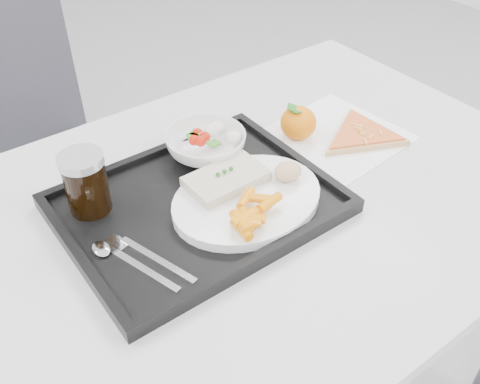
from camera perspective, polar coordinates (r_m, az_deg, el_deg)
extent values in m
cube|color=#A8A8AA|center=(0.96, 0.45, -1.53)|extent=(1.20, 0.80, 0.03)
cylinder|color=#47474C|center=(1.67, 8.22, 2.29)|extent=(0.04, 0.04, 0.72)
cube|color=#393941|center=(1.54, -19.83, 0.48)|extent=(0.48, 0.48, 0.04)
cylinder|color=#47474C|center=(1.55, -21.71, -12.27)|extent=(0.03, 0.03, 0.43)
cylinder|color=#47474C|center=(1.60, -9.77, -6.86)|extent=(0.03, 0.03, 0.43)
cylinder|color=#47474C|center=(1.86, -15.13, -0.20)|extent=(0.03, 0.03, 0.43)
cube|color=black|center=(0.93, -4.51, -1.49)|extent=(0.45, 0.35, 0.01)
cube|color=black|center=(1.03, -9.61, 4.00)|extent=(0.45, 0.02, 0.01)
cube|color=black|center=(0.82, 1.88, -7.00)|extent=(0.45, 0.02, 0.01)
cube|color=black|center=(1.02, 5.72, 3.87)|extent=(0.02, 0.32, 0.01)
cube|color=black|center=(0.86, -16.88, -6.46)|extent=(0.02, 0.32, 0.01)
cylinder|color=white|center=(0.91, 0.75, -0.81)|extent=(0.27, 0.27, 0.02)
cube|color=beige|center=(0.93, -1.48, 1.43)|extent=(0.14, 0.09, 0.02)
sphere|color=#236B1C|center=(0.92, -2.39, 1.90)|extent=(0.01, 0.01, 0.01)
sphere|color=#236B1C|center=(0.92, -1.67, 2.22)|extent=(0.01, 0.01, 0.01)
sphere|color=#236B1C|center=(0.93, -0.97, 2.53)|extent=(0.01, 0.01, 0.01)
ellipsoid|color=#D0B37C|center=(0.94, 5.14, 2.21)|extent=(0.06, 0.06, 0.03)
imported|color=white|center=(1.02, -3.68, 5.07)|extent=(0.15, 0.15, 0.05)
cylinder|color=black|center=(0.91, -16.06, 0.69)|extent=(0.07, 0.07, 0.10)
cylinder|color=#A5A8AD|center=(0.88, -16.66, 3.31)|extent=(0.07, 0.07, 0.01)
cube|color=silver|center=(0.82, -10.47, -7.96)|extent=(0.06, 0.15, 0.00)
ellipsoid|color=silver|center=(0.86, -14.61, -5.89)|extent=(0.04, 0.04, 0.01)
cube|color=silver|center=(0.83, -8.77, -7.15)|extent=(0.06, 0.15, 0.00)
cube|color=silver|center=(0.87, -12.93, -5.24)|extent=(0.03, 0.04, 0.00)
cube|color=white|center=(1.12, 10.14, 5.87)|extent=(0.27, 0.26, 0.00)
ellipsoid|color=orange|center=(1.09, 6.23, 7.35)|extent=(0.09, 0.09, 0.07)
cube|color=#236B1C|center=(1.08, 6.35, 8.69)|extent=(0.05, 0.05, 0.02)
cube|color=#236B1C|center=(1.08, 6.35, 8.69)|extent=(0.05, 0.03, 0.02)
cylinder|color=#DDBC71|center=(1.12, 12.86, 5.91)|extent=(0.22, 0.22, 0.01)
cylinder|color=#AA2E1E|center=(1.12, 12.92, 6.25)|extent=(0.20, 0.20, 0.00)
cube|color=#EABC47|center=(1.13, 12.77, 6.83)|extent=(0.02, 0.01, 0.00)
cube|color=#EABC47|center=(1.11, 12.86, 6.21)|extent=(0.02, 0.01, 0.00)
cube|color=#EABC47|center=(1.12, 14.75, 6.15)|extent=(0.01, 0.02, 0.00)
cube|color=#EABC47|center=(1.11, 12.78, 6.11)|extent=(0.01, 0.02, 0.00)
cube|color=#EABC47|center=(1.08, 13.22, 5.28)|extent=(0.01, 0.02, 0.00)
cube|color=#EABC47|center=(1.13, 12.16, 7.02)|extent=(0.01, 0.02, 0.00)
cube|color=#EABC47|center=(1.12, 12.50, 6.61)|extent=(0.01, 0.02, 0.00)
cube|color=#EABC47|center=(1.10, 13.85, 5.77)|extent=(0.02, 0.01, 0.00)
cylinder|color=orange|center=(0.84, 0.46, -2.71)|extent=(0.05, 0.02, 0.02)
cylinder|color=orange|center=(0.83, -0.01, -3.19)|extent=(0.02, 0.05, 0.02)
cylinder|color=orange|center=(0.87, 1.87, -0.65)|extent=(0.04, 0.04, 0.02)
cylinder|color=orange|center=(0.84, 0.68, -2.93)|extent=(0.03, 0.05, 0.02)
cylinder|color=orange|center=(0.83, 0.67, -3.19)|extent=(0.04, 0.04, 0.02)
cylinder|color=orange|center=(0.86, 1.98, -2.04)|extent=(0.05, 0.02, 0.02)
cylinder|color=orange|center=(0.83, 0.15, -3.95)|extent=(0.02, 0.05, 0.02)
cylinder|color=orange|center=(0.87, 0.64, -0.70)|extent=(0.05, 0.04, 0.02)
cylinder|color=orange|center=(0.84, 1.16, -2.76)|extent=(0.04, 0.05, 0.02)
cylinder|color=orange|center=(0.87, 3.18, -1.11)|extent=(0.05, 0.02, 0.02)
sphere|color=red|center=(1.01, -4.93, 5.51)|extent=(0.02, 0.02, 0.02)
sphere|color=red|center=(1.02, -3.77, 5.87)|extent=(0.02, 0.02, 0.02)
sphere|color=red|center=(1.01, -4.23, 5.42)|extent=(0.02, 0.02, 0.02)
sphere|color=red|center=(1.03, -4.54, 6.24)|extent=(0.02, 0.02, 0.02)
ellipsoid|color=silver|center=(1.05, -2.51, 6.88)|extent=(0.03, 0.03, 0.02)
ellipsoid|color=silver|center=(1.02, -0.73, 5.84)|extent=(0.03, 0.03, 0.02)
ellipsoid|color=silver|center=(1.04, -3.12, 6.50)|extent=(0.03, 0.03, 0.02)
cube|color=#3D7D24|center=(0.99, -2.82, 5.20)|extent=(0.02, 0.02, 0.00)
cube|color=#3D7D24|center=(1.02, -4.75, 6.26)|extent=(0.03, 0.03, 0.00)
cube|color=#3D7D24|center=(1.01, -5.05, 5.93)|extent=(0.03, 0.03, 0.00)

